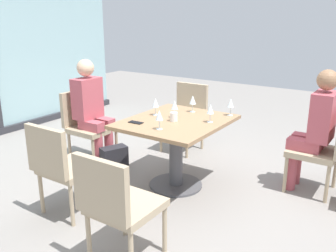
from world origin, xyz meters
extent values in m
plane|color=gray|center=(0.00, 0.00, 0.00)|extent=(12.00, 12.00, 0.00)
cube|color=#2D2D33|center=(0.00, 3.17, 0.05)|extent=(4.73, 0.10, 0.10)
cube|color=#997551|center=(0.00, 0.00, 0.71)|extent=(1.10, 0.94, 0.04)
cylinder|color=#4C4C51|center=(0.00, 0.00, 0.35)|extent=(0.14, 0.14, 0.69)
cylinder|color=#4C4C51|center=(0.00, 0.00, 0.01)|extent=(0.56, 0.56, 0.02)
cube|color=tan|center=(0.70, -1.20, 0.42)|extent=(0.46, 0.46, 0.06)
cylinder|color=tan|center=(0.90, -1.00, 0.20)|extent=(0.04, 0.04, 0.39)
cylinder|color=tan|center=(0.50, -1.00, 0.20)|extent=(0.04, 0.04, 0.39)
cylinder|color=tan|center=(0.90, -1.40, 0.20)|extent=(0.04, 0.04, 0.39)
cylinder|color=tan|center=(0.50, -1.40, 0.20)|extent=(0.04, 0.04, 0.39)
cube|color=tan|center=(0.00, 1.20, 0.42)|extent=(0.46, 0.46, 0.06)
cube|color=tan|center=(0.00, 1.45, 0.66)|extent=(0.46, 0.05, 0.42)
cylinder|color=tan|center=(-0.20, 1.00, 0.20)|extent=(0.04, 0.04, 0.39)
cylinder|color=tan|center=(0.20, 1.00, 0.20)|extent=(0.04, 0.04, 0.39)
cylinder|color=tan|center=(-0.20, 1.40, 0.20)|extent=(0.04, 0.04, 0.39)
cylinder|color=tan|center=(0.20, 1.40, 0.20)|extent=(0.04, 0.04, 0.39)
cube|color=tan|center=(-0.95, 0.52, 0.42)|extent=(0.46, 0.46, 0.06)
cube|color=tan|center=(-1.20, 0.52, 0.66)|extent=(0.05, 0.46, 0.42)
cylinder|color=tan|center=(-0.75, 0.32, 0.20)|extent=(0.04, 0.04, 0.39)
cylinder|color=tan|center=(-0.75, 0.72, 0.20)|extent=(0.04, 0.04, 0.39)
cylinder|color=tan|center=(-1.15, 0.32, 0.20)|extent=(0.04, 0.04, 0.39)
cylinder|color=tan|center=(-1.15, 0.72, 0.20)|extent=(0.04, 0.04, 0.39)
cube|color=tan|center=(0.95, 0.52, 0.42)|extent=(0.46, 0.46, 0.06)
cube|color=tan|center=(1.20, 0.52, 0.66)|extent=(0.05, 0.46, 0.42)
cylinder|color=tan|center=(0.75, 0.72, 0.20)|extent=(0.04, 0.04, 0.39)
cylinder|color=tan|center=(0.75, 0.32, 0.20)|extent=(0.04, 0.04, 0.39)
cylinder|color=tan|center=(1.15, 0.72, 0.20)|extent=(0.04, 0.04, 0.39)
cylinder|color=tan|center=(1.15, 0.32, 0.20)|extent=(0.04, 0.04, 0.39)
cube|color=tan|center=(-1.20, -0.34, 0.42)|extent=(0.46, 0.46, 0.06)
cube|color=tan|center=(-1.45, -0.34, 0.66)|extent=(0.05, 0.46, 0.42)
cylinder|color=tan|center=(-1.00, -0.54, 0.20)|extent=(0.04, 0.04, 0.39)
cylinder|color=tan|center=(-1.00, -0.14, 0.20)|extent=(0.04, 0.04, 0.39)
cylinder|color=tan|center=(-1.40, -0.14, 0.20)|extent=(0.04, 0.04, 0.39)
cylinder|color=#B24C56|center=(0.79, -1.03, 0.23)|extent=(0.11, 0.11, 0.45)
cube|color=#B24C56|center=(0.79, -1.12, 0.51)|extent=(0.13, 0.32, 0.11)
cylinder|color=#B24C56|center=(0.61, -1.03, 0.23)|extent=(0.11, 0.11, 0.45)
cube|color=#B24C56|center=(0.61, -1.12, 0.51)|extent=(0.13, 0.32, 0.11)
cube|color=#B24C56|center=(0.70, -1.25, 0.80)|extent=(0.34, 0.20, 0.48)
sphere|color=#936B4C|center=(0.70, -1.25, 1.16)|extent=(0.20, 0.20, 0.20)
cylinder|color=#B24C56|center=(-0.09, 1.03, 0.23)|extent=(0.11, 0.11, 0.45)
cube|color=#B24C56|center=(-0.09, 1.12, 0.51)|extent=(0.13, 0.32, 0.11)
cylinder|color=#B24C56|center=(0.09, 1.03, 0.23)|extent=(0.11, 0.11, 0.45)
cube|color=#B24C56|center=(0.09, 1.12, 0.51)|extent=(0.13, 0.32, 0.11)
cube|color=#B24C56|center=(0.00, 1.25, 0.80)|extent=(0.34, 0.20, 0.48)
sphere|color=#D8AD8C|center=(0.00, 1.25, 1.16)|extent=(0.20, 0.20, 0.20)
cylinder|color=silver|center=(0.37, 0.03, 0.73)|extent=(0.06, 0.06, 0.00)
cylinder|color=silver|center=(0.37, 0.03, 0.78)|extent=(0.01, 0.01, 0.08)
cone|color=silver|center=(0.37, 0.03, 0.87)|extent=(0.07, 0.07, 0.09)
cylinder|color=silver|center=(-0.35, -0.04, 0.73)|extent=(0.06, 0.06, 0.00)
cylinder|color=silver|center=(-0.35, -0.04, 0.78)|extent=(0.01, 0.01, 0.08)
cone|color=silver|center=(-0.35, -0.04, 0.87)|extent=(0.07, 0.07, 0.09)
cylinder|color=silver|center=(0.07, 0.06, 0.73)|extent=(0.06, 0.06, 0.00)
cylinder|color=silver|center=(0.07, 0.06, 0.78)|extent=(0.01, 0.01, 0.08)
cone|color=silver|center=(0.07, 0.06, 0.87)|extent=(0.07, 0.07, 0.09)
cylinder|color=silver|center=(0.04, 0.28, 0.73)|extent=(0.06, 0.06, 0.00)
cylinder|color=silver|center=(0.04, 0.28, 0.78)|extent=(0.01, 0.01, 0.08)
cone|color=silver|center=(0.04, 0.28, 0.87)|extent=(0.07, 0.07, 0.09)
cylinder|color=silver|center=(0.46, -0.38, 0.73)|extent=(0.06, 0.06, 0.00)
cylinder|color=silver|center=(0.46, -0.38, 0.78)|extent=(0.01, 0.01, 0.08)
cone|color=silver|center=(0.46, -0.38, 0.87)|extent=(0.07, 0.07, 0.09)
cylinder|color=silver|center=(0.12, -0.32, 0.73)|extent=(0.06, 0.06, 0.00)
cylinder|color=silver|center=(0.12, -0.32, 0.78)|extent=(0.01, 0.01, 0.08)
cone|color=silver|center=(0.12, -0.32, 0.87)|extent=(0.07, 0.07, 0.09)
cylinder|color=white|center=(-0.04, 0.00, 0.78)|extent=(0.08, 0.08, 0.09)
cube|color=black|center=(-0.31, 0.28, 0.73)|extent=(0.08, 0.15, 0.01)
cube|color=#232328|center=(-0.04, 0.83, 0.14)|extent=(0.34, 0.26, 0.28)
camera|label=1|loc=(-3.03, -1.93, 1.76)|focal=39.51mm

